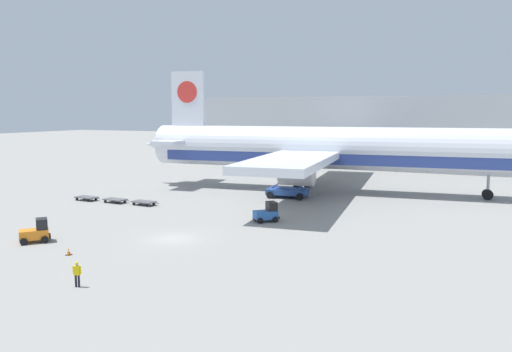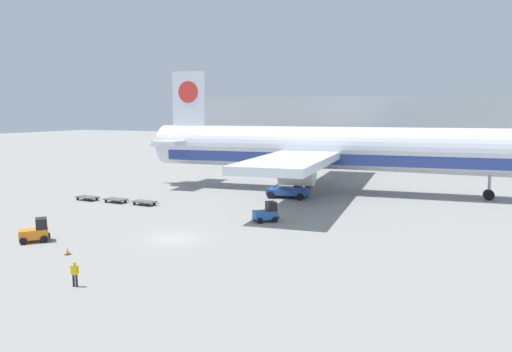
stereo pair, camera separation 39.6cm
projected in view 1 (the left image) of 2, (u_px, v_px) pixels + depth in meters
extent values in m
plane|color=gray|center=(173.00, 239.00, 43.66)|extent=(400.00, 400.00, 0.00)
cube|color=#B2B7BC|center=(423.00, 132.00, 98.00)|extent=(90.00, 18.00, 14.00)
cube|color=slate|center=(417.00, 152.00, 90.18)|extent=(88.20, 0.20, 4.90)
cylinder|color=silver|center=(333.00, 148.00, 68.49)|extent=(52.32, 11.28, 5.80)
cube|color=#2D428E|center=(333.00, 157.00, 68.65)|extent=(48.17, 10.73, 1.45)
cone|color=silver|center=(164.00, 144.00, 76.56)|extent=(6.93, 6.16, 5.51)
cube|color=silver|center=(188.00, 99.00, 74.38)|extent=(5.22, 0.99, 8.00)
cylinder|color=red|center=(188.00, 92.00, 74.26)|extent=(3.24, 0.89, 3.20)
cube|color=silver|center=(182.00, 141.00, 75.51)|extent=(4.96, 13.31, 0.50)
cube|color=silver|center=(314.00, 153.00, 69.39)|extent=(13.05, 48.58, 0.90)
cylinder|color=#9EA0A5|center=(297.00, 174.00, 60.12)|extent=(4.47, 3.23, 2.80)
cylinder|color=#9EA0A5|center=(327.00, 159.00, 79.11)|extent=(4.47, 3.23, 2.80)
cylinder|color=#9EA0A5|center=(488.00, 179.00, 62.79)|extent=(0.36, 0.36, 4.00)
cylinder|color=black|center=(487.00, 194.00, 63.05)|extent=(1.39, 1.03, 1.30)
cylinder|color=#9EA0A5|center=(297.00, 174.00, 67.21)|extent=(0.36, 0.36, 4.00)
cylinder|color=black|center=(297.00, 189.00, 67.46)|extent=(1.39, 1.03, 1.30)
cylinder|color=#9EA0A5|center=(308.00, 169.00, 73.23)|extent=(0.36, 0.36, 4.00)
cylinder|color=black|center=(308.00, 183.00, 73.49)|extent=(1.39, 1.03, 1.30)
cube|color=#284C99|center=(288.00, 191.00, 64.56)|extent=(5.49, 3.53, 0.70)
cube|color=#B2B2B7|center=(288.00, 165.00, 64.12)|extent=(5.21, 3.36, 0.30)
cube|color=yellow|center=(288.00, 161.00, 64.05)|extent=(5.21, 3.36, 0.08)
cube|color=#284C99|center=(288.00, 177.00, 64.32)|extent=(4.25, 0.61, 3.24)
cube|color=#284C99|center=(288.00, 177.00, 64.32)|extent=(4.25, 0.61, 3.24)
cylinder|color=black|center=(305.00, 193.00, 65.42)|extent=(0.93, 0.45, 0.90)
cylinder|color=black|center=(300.00, 197.00, 62.59)|extent=(0.93, 0.45, 0.90)
cylinder|color=black|center=(276.00, 192.00, 66.63)|extent=(0.93, 0.45, 0.90)
cylinder|color=black|center=(270.00, 195.00, 63.80)|extent=(0.93, 0.45, 0.90)
cube|color=orange|center=(34.00, 234.00, 42.41)|extent=(2.57, 2.65, 0.80)
cube|color=black|center=(42.00, 224.00, 42.57)|extent=(1.53, 1.49, 0.90)
cube|color=black|center=(50.00, 236.00, 42.96)|extent=(1.05, 0.95, 0.24)
cylinder|color=black|center=(44.00, 236.00, 43.43)|extent=(0.58, 0.61, 0.60)
cylinder|color=black|center=(45.00, 240.00, 42.17)|extent=(0.58, 0.61, 0.60)
cylinder|color=black|center=(24.00, 238.00, 42.77)|extent=(0.58, 0.61, 0.60)
cylinder|color=black|center=(24.00, 242.00, 41.50)|extent=(0.58, 0.61, 0.60)
cube|color=#2D66B7|center=(265.00, 215.00, 50.40)|extent=(2.64, 2.59, 0.80)
cube|color=black|center=(272.00, 206.00, 50.49)|extent=(1.50, 1.52, 0.90)
cube|color=black|center=(277.00, 217.00, 50.82)|extent=(0.97, 1.03, 0.24)
cylinder|color=black|center=(271.00, 217.00, 51.36)|extent=(0.60, 0.58, 0.60)
cylinder|color=black|center=(275.00, 219.00, 50.04)|extent=(0.60, 0.58, 0.60)
cylinder|color=black|center=(256.00, 218.00, 50.86)|extent=(0.60, 0.58, 0.60)
cylinder|color=black|center=(260.00, 221.00, 49.54)|extent=(0.60, 0.58, 0.60)
cube|color=#56565B|center=(86.00, 197.00, 62.45)|extent=(2.89, 1.68, 0.12)
cube|color=#56565B|center=(97.00, 198.00, 61.59)|extent=(0.90, 0.14, 0.08)
cylinder|color=black|center=(96.00, 199.00, 62.59)|extent=(0.37, 0.17, 0.36)
cylinder|color=black|center=(88.00, 200.00, 61.47)|extent=(0.37, 0.17, 0.36)
cylinder|color=black|center=(85.00, 198.00, 63.50)|extent=(0.37, 0.17, 0.36)
cylinder|color=black|center=(77.00, 199.00, 62.38)|extent=(0.37, 0.17, 0.36)
cube|color=#56565B|center=(115.00, 199.00, 60.87)|extent=(2.89, 1.68, 0.12)
cube|color=#56565B|center=(127.00, 201.00, 60.01)|extent=(0.90, 0.14, 0.08)
cylinder|color=black|center=(125.00, 201.00, 61.01)|extent=(0.37, 0.17, 0.36)
cylinder|color=black|center=(117.00, 203.00, 59.89)|extent=(0.37, 0.17, 0.36)
cylinder|color=black|center=(113.00, 200.00, 61.92)|extent=(0.37, 0.17, 0.36)
cylinder|color=black|center=(105.00, 201.00, 60.80)|extent=(0.37, 0.17, 0.36)
cube|color=#56565B|center=(144.00, 202.00, 59.27)|extent=(2.89, 1.68, 0.12)
cube|color=#56565B|center=(156.00, 203.00, 58.40)|extent=(0.90, 0.14, 0.08)
cylinder|color=black|center=(154.00, 204.00, 59.40)|extent=(0.37, 0.17, 0.36)
cylinder|color=black|center=(147.00, 205.00, 58.28)|extent=(0.37, 0.17, 0.36)
cylinder|color=black|center=(141.00, 202.00, 60.31)|extent=(0.37, 0.17, 0.36)
cylinder|color=black|center=(134.00, 204.00, 59.19)|extent=(0.37, 0.17, 0.36)
cylinder|color=black|center=(76.00, 281.00, 31.60)|extent=(0.14, 0.14, 0.80)
cylinder|color=black|center=(79.00, 281.00, 31.57)|extent=(0.14, 0.14, 0.80)
cube|color=yellow|center=(77.00, 270.00, 31.49)|extent=(0.41, 0.32, 0.60)
cylinder|color=yellow|center=(73.00, 270.00, 31.52)|extent=(0.09, 0.09, 0.54)
cylinder|color=yellow|center=(80.00, 270.00, 31.46)|extent=(0.09, 0.09, 0.54)
sphere|color=#DBB28E|center=(77.00, 264.00, 31.44)|extent=(0.22, 0.22, 0.22)
sphere|color=yellow|center=(77.00, 263.00, 31.43)|extent=(0.20, 0.20, 0.20)
cube|color=black|center=(69.00, 255.00, 38.68)|extent=(0.40, 0.40, 0.04)
cone|color=orange|center=(69.00, 251.00, 38.65)|extent=(0.32, 0.32, 0.51)
cylinder|color=white|center=(69.00, 251.00, 38.64)|extent=(0.19, 0.19, 0.07)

